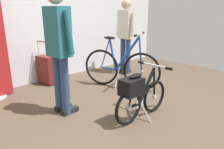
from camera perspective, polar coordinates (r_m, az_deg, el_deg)
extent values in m
plane|color=brown|center=(2.79, 2.04, -12.53)|extent=(6.89, 6.89, 0.00)
cube|color=silver|center=(4.34, -20.99, 18.02)|extent=(6.89, 0.10, 3.08)
torus|color=black|center=(3.02, 11.21, -5.72)|extent=(0.45, 0.05, 0.45)
cylinder|color=#B7B7BC|center=(3.02, 11.21, -5.72)|extent=(0.06, 0.05, 0.06)
torus|color=black|center=(2.65, 4.43, -8.78)|extent=(0.45, 0.05, 0.45)
cylinder|color=#B7B7BC|center=(2.65, 4.43, -8.78)|extent=(0.06, 0.05, 0.06)
cylinder|color=black|center=(2.72, 5.87, -8.25)|extent=(0.20, 0.04, 0.05)
cylinder|color=black|center=(2.81, 9.23, -3.00)|extent=(0.32, 0.05, 0.44)
cylinder|color=black|center=(2.69, 6.79, -4.37)|extent=(0.12, 0.04, 0.38)
cylinder|color=black|center=(2.72, 5.87, -8.25)|extent=(0.20, 0.03, 0.04)
cylinder|color=black|center=(2.93, 11.19, -2.15)|extent=(0.07, 0.03, 0.41)
cylinder|color=black|center=(2.62, 5.38, -4.81)|extent=(0.14, 0.02, 0.37)
ellipsoid|color=black|center=(2.59, 6.35, -0.33)|extent=(0.22, 0.09, 0.05)
cylinder|color=#B7B7BC|center=(2.85, 11.20, 2.02)|extent=(0.03, 0.03, 0.04)
cylinder|color=#B7B7BC|center=(2.85, 11.22, 2.41)|extent=(0.03, 0.44, 0.03)
cylinder|color=black|center=(2.73, 14.94, 1.53)|extent=(0.04, 0.09, 0.04)
cylinder|color=black|center=(2.98, 7.81, 3.20)|extent=(0.04, 0.09, 0.04)
cylinder|color=#B7B7BC|center=(2.79, 7.22, -7.74)|extent=(0.14, 0.02, 0.14)
cylinder|color=#B7B7BC|center=(2.81, 9.05, -10.16)|extent=(0.02, 0.19, 0.21)
cube|color=black|center=(2.58, 5.20, -3.25)|extent=(0.28, 0.20, 0.20)
torus|color=black|center=(3.76, 7.88, 0.73)|extent=(0.30, 0.64, 0.67)
cylinder|color=#B7B7BC|center=(3.76, 7.88, 0.73)|extent=(0.07, 0.07, 0.06)
torus|color=black|center=(4.02, -2.85, 1.93)|extent=(0.30, 0.64, 0.67)
cylinder|color=#B7B7BC|center=(4.02, -2.85, 1.93)|extent=(0.07, 0.07, 0.06)
cylinder|color=#1947B2|center=(3.96, -0.93, 1.60)|extent=(0.15, 0.29, 0.05)
cylinder|color=#1947B2|center=(3.76, 4.05, 5.50)|extent=(0.22, 0.43, 0.65)
cylinder|color=#1947B2|center=(3.86, 0.22, 5.34)|extent=(0.10, 0.16, 0.56)
cylinder|color=#1947B2|center=(3.96, -0.93, 1.60)|extent=(0.14, 0.28, 0.04)
cylinder|color=#1947B2|center=(3.69, 7.60, 5.31)|extent=(0.06, 0.09, 0.61)
cylinder|color=#1947B2|center=(3.92, -1.78, 5.62)|extent=(0.10, 0.18, 0.55)
ellipsoid|color=black|center=(3.84, -0.64, 9.77)|extent=(0.17, 0.24, 0.05)
cylinder|color=#B7B7BC|center=(3.65, 7.32, 10.34)|extent=(0.03, 0.03, 0.04)
cylinder|color=#B7B7BC|center=(3.65, 7.33, 10.65)|extent=(0.41, 0.20, 0.03)
cylinder|color=black|center=(3.44, 6.31, 10.31)|extent=(0.10, 0.07, 0.04)
cylinder|color=black|center=(3.86, 8.24, 10.95)|extent=(0.10, 0.07, 0.04)
cylinder|color=#B7B7BC|center=(3.91, 1.05, 1.26)|extent=(0.07, 0.13, 0.14)
cylinder|color=#B7B7BC|center=(3.86, 1.29, -1.57)|extent=(0.18, 0.09, 0.31)
cylinder|color=navy|center=(4.87, 2.89, 5.17)|extent=(0.11, 0.11, 0.77)
cube|color=black|center=(4.92, 2.42, 1.10)|extent=(0.24, 0.09, 0.07)
cylinder|color=navy|center=(4.77, 4.26, 4.88)|extent=(0.11, 0.11, 0.77)
cube|color=black|center=(4.81, 3.77, 0.72)|extent=(0.24, 0.09, 0.07)
cube|color=beige|center=(4.73, 3.72, 13.15)|extent=(0.21, 0.32, 0.59)
cylinder|color=beige|center=(4.86, 1.76, 13.30)|extent=(0.13, 0.12, 0.50)
cylinder|color=beige|center=(4.57, 5.54, 13.00)|extent=(0.13, 0.12, 0.50)
sphere|color=tan|center=(4.72, 3.82, 18.26)|extent=(0.21, 0.21, 0.21)
cylinder|color=navy|center=(2.89, -12.37, -3.21)|extent=(0.11, 0.11, 0.80)
cube|color=black|center=(3.05, -11.17, -9.42)|extent=(0.25, 0.11, 0.07)
cylinder|color=navy|center=(3.01, -14.15, -2.48)|extent=(0.11, 0.11, 0.80)
cube|color=black|center=(3.17, -12.92, -8.49)|extent=(0.25, 0.11, 0.07)
cube|color=#23606B|center=(2.80, -14.26, 10.94)|extent=(0.22, 0.33, 0.62)
cylinder|color=#23606B|center=(2.63, -11.39, 10.80)|extent=(0.13, 0.11, 0.52)
cylinder|color=#23606B|center=(2.98, -16.31, 11.13)|extent=(0.13, 0.12, 0.52)
cube|color=maroon|center=(4.25, -17.18, 1.24)|extent=(0.24, 0.39, 0.52)
cylinder|color=#B7B7BC|center=(4.05, -17.19, 6.30)|extent=(0.02, 0.02, 0.28)
cylinder|color=#B7B7BC|center=(4.24, -19.08, 6.56)|extent=(0.02, 0.02, 0.28)
cylinder|color=maroon|center=(4.12, -18.33, 8.34)|extent=(0.06, 0.23, 0.02)
cylinder|color=black|center=(4.26, -15.28, -2.23)|extent=(0.04, 0.03, 0.04)
cylinder|color=black|center=(4.46, -17.33, -1.58)|extent=(0.04, 0.03, 0.04)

